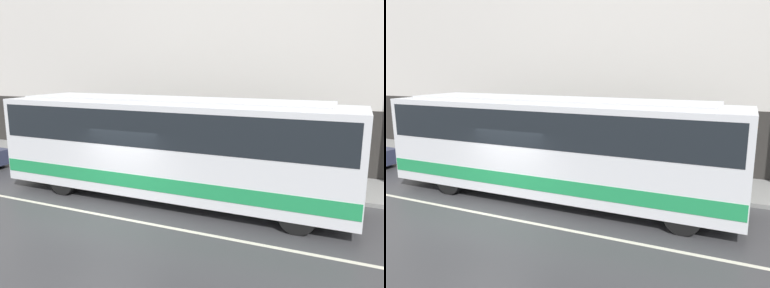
{
  "view_description": "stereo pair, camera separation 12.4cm",
  "coord_description": "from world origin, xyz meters",
  "views": [
    {
      "loc": [
        6.64,
        -8.77,
        4.42
      ],
      "look_at": [
        1.83,
        2.18,
        1.99
      ],
      "focal_mm": 35.0,
      "sensor_mm": 36.0,
      "label": 1
    },
    {
      "loc": [
        6.75,
        -8.72,
        4.42
      ],
      "look_at": [
        1.83,
        2.18,
        1.99
      ],
      "focal_mm": 35.0,
      "sensor_mm": 36.0,
      "label": 2
    }
  ],
  "objects": [
    {
      "name": "pedestrian_waiting",
      "position": [
        0.94,
        5.24,
        0.96
      ],
      "size": [
        0.36,
        0.36,
        1.74
      ],
      "color": "maroon",
      "rests_on": "sidewalk"
    },
    {
      "name": "ground_plane",
      "position": [
        0.0,
        0.0,
        0.0
      ],
      "size": [
        60.0,
        60.0,
        0.0
      ],
      "primitive_type": "plane",
      "color": "#38383A"
    },
    {
      "name": "transit_bus",
      "position": [
        0.98,
        2.18,
        1.94
      ],
      "size": [
        12.12,
        2.61,
        3.45
      ],
      "color": "silver",
      "rests_on": "ground_plane"
    },
    {
      "name": "sidewalk",
      "position": [
        0.0,
        5.55,
        0.07
      ],
      "size": [
        60.0,
        3.09,
        0.14
      ],
      "color": "gray",
      "rests_on": "ground_plane"
    },
    {
      "name": "lane_stripe",
      "position": [
        0.0,
        0.0,
        0.0
      ],
      "size": [
        54.0,
        0.14,
        0.01
      ],
      "color": "beige",
      "rests_on": "ground_plane"
    },
    {
      "name": "building_facade",
      "position": [
        0.0,
        7.23,
        5.76
      ],
      "size": [
        60.0,
        0.35,
        11.94
      ],
      "color": "silver",
      "rests_on": "ground_plane"
    }
  ]
}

